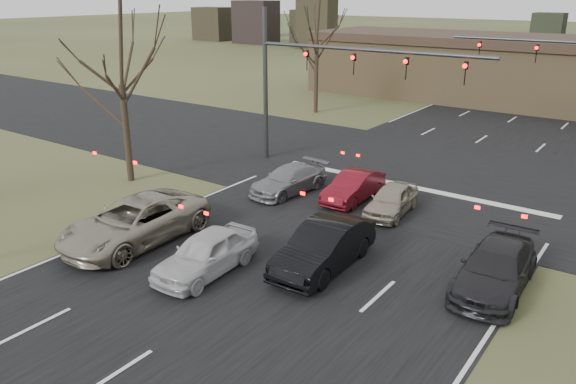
# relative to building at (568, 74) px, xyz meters

# --- Properties ---
(ground) EXTENTS (360.00, 360.00, 0.00)m
(ground) POSITION_rel_building_xyz_m (-2.00, -38.00, -2.67)
(ground) COLOR #3A4324
(ground) RESTS_ON ground
(road_cross) EXTENTS (200.00, 14.00, 0.02)m
(road_cross) POSITION_rel_building_xyz_m (-2.00, -23.00, -2.65)
(road_cross) COLOR black
(road_cross) RESTS_ON ground
(building) EXTENTS (42.40, 10.40, 5.30)m
(building) POSITION_rel_building_xyz_m (0.00, 0.00, 0.00)
(building) COLOR olive
(building) RESTS_ON ground
(mast_arm_near) EXTENTS (12.12, 0.24, 8.00)m
(mast_arm_near) POSITION_rel_building_xyz_m (-7.23, -25.00, 2.41)
(mast_arm_near) COLOR #383A3D
(mast_arm_near) RESTS_ON ground
(tree_left_near) EXTENTS (5.10, 5.10, 8.50)m
(tree_left_near) POSITION_rel_building_xyz_m (-13.50, -32.00, 3.90)
(tree_left_near) COLOR black
(tree_left_near) RESTS_ON ground
(tree_left_far) EXTENTS (5.70, 5.70, 9.50)m
(tree_left_far) POSITION_rel_building_xyz_m (-15.00, -13.00, 4.68)
(tree_left_far) COLOR black
(tree_left_far) RESTS_ON ground
(car_silver_suv) EXTENTS (2.82, 5.90, 1.63)m
(car_silver_suv) POSITION_rel_building_xyz_m (-7.61, -36.64, -1.85)
(car_silver_suv) COLOR #9F9680
(car_silver_suv) RESTS_ON ground
(car_white_sedan) EXTENTS (1.82, 4.16, 1.40)m
(car_white_sedan) POSITION_rel_building_xyz_m (-3.83, -36.86, -1.97)
(car_white_sedan) COLOR silver
(car_white_sedan) RESTS_ON ground
(car_black_hatch) EXTENTS (1.81, 4.73, 1.54)m
(car_black_hatch) POSITION_rel_building_xyz_m (-0.88, -34.33, -1.89)
(car_black_hatch) COLOR black
(car_black_hatch) RESTS_ON ground
(car_charcoal_sedan) EXTENTS (2.17, 4.82, 1.37)m
(car_charcoal_sedan) POSITION_rel_building_xyz_m (4.19, -32.46, -1.98)
(car_charcoal_sedan) COLOR black
(car_charcoal_sedan) RESTS_ON ground
(car_grey_ahead) EXTENTS (2.17, 4.36, 1.22)m
(car_grey_ahead) POSITION_rel_building_xyz_m (-6.17, -28.93, -2.06)
(car_grey_ahead) COLOR gray
(car_grey_ahead) RESTS_ON ground
(car_red_ahead) EXTENTS (1.41, 3.86, 1.26)m
(car_red_ahead) POSITION_rel_building_xyz_m (-3.25, -28.12, -2.03)
(car_red_ahead) COLOR maroon
(car_red_ahead) RESTS_ON ground
(car_silver_ahead) EXTENTS (1.79, 3.72, 1.22)m
(car_silver_ahead) POSITION_rel_building_xyz_m (-1.18, -28.58, -2.05)
(car_silver_ahead) COLOR #A29983
(car_silver_ahead) RESTS_ON ground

